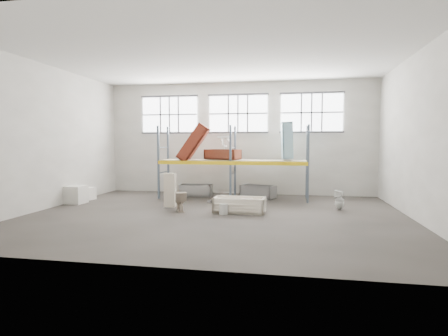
% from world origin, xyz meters
% --- Properties ---
extents(floor, '(12.00, 10.00, 0.10)m').
position_xyz_m(floor, '(0.00, 0.00, -0.05)').
color(floor, '#4B453F').
rests_on(floor, ground).
extents(ceiling, '(12.00, 10.00, 0.10)m').
position_xyz_m(ceiling, '(0.00, 0.00, 5.05)').
color(ceiling, silver).
rests_on(ceiling, ground).
extents(wall_back, '(12.00, 0.10, 5.00)m').
position_xyz_m(wall_back, '(0.00, 5.05, 2.50)').
color(wall_back, '#A29F95').
rests_on(wall_back, ground).
extents(wall_front, '(12.00, 0.10, 5.00)m').
position_xyz_m(wall_front, '(0.00, -5.05, 2.50)').
color(wall_front, '#9F9C92').
rests_on(wall_front, ground).
extents(wall_left, '(0.10, 10.00, 5.00)m').
position_xyz_m(wall_left, '(-6.05, 0.00, 2.50)').
color(wall_left, '#ACA99F').
rests_on(wall_left, ground).
extents(wall_right, '(0.10, 10.00, 5.00)m').
position_xyz_m(wall_right, '(6.05, 0.00, 2.50)').
color(wall_right, '#A4A198').
rests_on(wall_right, ground).
extents(window_left, '(2.60, 0.04, 1.60)m').
position_xyz_m(window_left, '(-3.20, 4.94, 3.60)').
color(window_left, white).
rests_on(window_left, wall_back).
extents(window_mid, '(2.60, 0.04, 1.60)m').
position_xyz_m(window_mid, '(0.00, 4.94, 3.60)').
color(window_mid, white).
rests_on(window_mid, wall_back).
extents(window_right, '(2.60, 0.04, 1.60)m').
position_xyz_m(window_right, '(3.20, 4.94, 3.60)').
color(window_right, white).
rests_on(window_right, wall_back).
extents(rack_upright_la, '(0.08, 0.08, 3.00)m').
position_xyz_m(rack_upright_la, '(-3.00, 2.90, 1.50)').
color(rack_upright_la, slate).
rests_on(rack_upright_la, floor).
extents(rack_upright_lb, '(0.08, 0.08, 3.00)m').
position_xyz_m(rack_upright_lb, '(-3.00, 4.10, 1.50)').
color(rack_upright_lb, slate).
rests_on(rack_upright_lb, floor).
extents(rack_upright_ma, '(0.08, 0.08, 3.00)m').
position_xyz_m(rack_upright_ma, '(0.00, 2.90, 1.50)').
color(rack_upright_ma, slate).
rests_on(rack_upright_ma, floor).
extents(rack_upright_mb, '(0.08, 0.08, 3.00)m').
position_xyz_m(rack_upright_mb, '(0.00, 4.10, 1.50)').
color(rack_upright_mb, slate).
rests_on(rack_upright_mb, floor).
extents(rack_upright_ra, '(0.08, 0.08, 3.00)m').
position_xyz_m(rack_upright_ra, '(3.00, 2.90, 1.50)').
color(rack_upright_ra, slate).
rests_on(rack_upright_ra, floor).
extents(rack_upright_rb, '(0.08, 0.08, 3.00)m').
position_xyz_m(rack_upright_rb, '(3.00, 4.10, 1.50)').
color(rack_upright_rb, slate).
rests_on(rack_upright_rb, floor).
extents(rack_beam_front, '(6.00, 0.10, 0.14)m').
position_xyz_m(rack_beam_front, '(0.00, 2.90, 1.50)').
color(rack_beam_front, yellow).
rests_on(rack_beam_front, floor).
extents(rack_beam_back, '(6.00, 0.10, 0.14)m').
position_xyz_m(rack_beam_back, '(0.00, 4.10, 1.50)').
color(rack_beam_back, yellow).
rests_on(rack_beam_back, floor).
extents(shelf_deck, '(5.90, 1.10, 0.03)m').
position_xyz_m(shelf_deck, '(0.00, 3.50, 1.58)').
color(shelf_deck, gray).
rests_on(shelf_deck, floor).
extents(wet_patch, '(1.80, 1.80, 0.00)m').
position_xyz_m(wet_patch, '(0.00, 2.70, 0.00)').
color(wet_patch, black).
rests_on(wet_patch, floor).
extents(bathtub_beige, '(1.72, 0.85, 0.50)m').
position_xyz_m(bathtub_beige, '(0.70, 0.57, 0.25)').
color(bathtub_beige, white).
rests_on(bathtub_beige, floor).
extents(cistern_spare, '(0.42, 0.27, 0.37)m').
position_xyz_m(cistern_spare, '(0.95, 0.58, 0.28)').
color(cistern_spare, beige).
rests_on(cistern_spare, bathtub_beige).
extents(sink_in_tub, '(0.42, 0.42, 0.14)m').
position_xyz_m(sink_in_tub, '(0.31, 0.72, 0.16)').
color(sink_in_tub, '#F5E0C8').
rests_on(sink_in_tub, bathtub_beige).
extents(toilet_beige, '(0.62, 0.76, 0.68)m').
position_xyz_m(toilet_beige, '(-1.31, 0.42, 0.34)').
color(toilet_beige, beige).
rests_on(toilet_beige, floor).
extents(cistern_tall, '(0.40, 0.27, 1.22)m').
position_xyz_m(cistern_tall, '(-1.89, 1.11, 0.61)').
color(cistern_tall, beige).
rests_on(cistern_tall, floor).
extents(toilet_white, '(0.40, 0.40, 0.69)m').
position_xyz_m(toilet_white, '(4.01, 1.63, 0.34)').
color(toilet_white, white).
rests_on(toilet_white, floor).
extents(steel_tub_left, '(1.41, 0.74, 0.50)m').
position_xyz_m(steel_tub_left, '(-1.68, 3.87, 0.25)').
color(steel_tub_left, '#9B9EA2').
rests_on(steel_tub_left, floor).
extents(steel_tub_right, '(1.56, 1.14, 0.52)m').
position_xyz_m(steel_tub_right, '(1.01, 3.93, 0.26)').
color(steel_tub_right, '#9D9EA3').
rests_on(steel_tub_right, floor).
extents(rust_tub_flat, '(1.59, 1.12, 0.41)m').
position_xyz_m(rust_tub_flat, '(-0.45, 3.63, 1.82)').
color(rust_tub_flat, brown).
rests_on(rust_tub_flat, shelf_deck).
extents(rust_tub_tilted, '(1.44, 0.94, 1.65)m').
position_xyz_m(rust_tub_tilted, '(-1.62, 3.31, 2.29)').
color(rust_tub_tilted, maroon).
rests_on(rust_tub_tilted, shelf_deck).
extents(sink_on_shelf, '(0.71, 0.62, 0.53)m').
position_xyz_m(sink_on_shelf, '(-0.31, 3.15, 2.09)').
color(sink_on_shelf, white).
rests_on(sink_on_shelf, rust_tub_flat).
extents(blue_tub_upright, '(0.54, 0.74, 1.48)m').
position_xyz_m(blue_tub_upright, '(2.18, 3.65, 2.40)').
color(blue_tub_upright, '#88B7CC').
rests_on(blue_tub_upright, shelf_deck).
extents(bucket, '(0.37, 0.37, 0.34)m').
position_xyz_m(bucket, '(0.24, 0.13, 0.17)').
color(bucket, silver).
rests_on(bucket, floor).
extents(carton_near, '(0.81, 0.70, 0.67)m').
position_xyz_m(carton_near, '(-5.74, 1.19, 0.33)').
color(carton_near, silver).
rests_on(carton_near, floor).
extents(carton_far, '(0.71, 0.71, 0.49)m').
position_xyz_m(carton_far, '(-5.80, 2.06, 0.25)').
color(carton_far, white).
rests_on(carton_far, floor).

